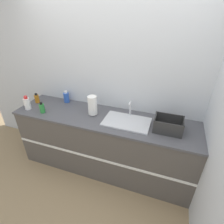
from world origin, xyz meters
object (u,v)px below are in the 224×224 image
Objects in this scene: bottle_green at (42,108)px; bottle_white_spray at (27,103)px; bottle_blue at (66,97)px; dish_rack at (168,126)px; sink at (127,121)px; bottle_amber at (37,98)px; paper_towel_roll at (92,105)px.

bottle_white_spray reaches higher than bottle_green.
bottle_blue is (0.41, 0.39, -0.01)m from bottle_white_spray.
dish_rack is at bearing 5.01° from bottle_green.
bottle_blue reaches higher than dish_rack.
sink is 3.96× the size of bottle_amber.
sink reaches higher than dish_rack.
dish_rack is (0.51, -0.01, 0.05)m from sink.
sink reaches higher than bottle_white_spray.
bottle_white_spray is 0.23m from bottle_amber.
bottle_white_spray reaches higher than bottle_blue.
bottle_blue reaches higher than bottle_green.
bottle_blue is (-1.56, 0.25, 0.02)m from dish_rack.
bottle_amber is at bearing 176.99° from sink.
paper_towel_roll is 1.73× the size of bottle_green.
paper_towel_roll is 0.72m from bottle_green.
paper_towel_roll reaches higher than sink.
bottle_green is at bearing -39.15° from bottle_amber.
dish_rack reaches higher than bottle_amber.
bottle_green is 0.26m from bottle_white_spray.
paper_towel_roll reaches higher than bottle_green.
paper_towel_roll reaches higher than bottle_amber.
bottle_green reaches higher than bottle_amber.
sink is at bearing 5.71° from bottle_white_spray.
bottle_amber is at bearing 95.78° from bottle_white_spray.
paper_towel_roll is 0.98m from bottle_white_spray.
bottle_green is 1.05× the size of bottle_amber.
bottle_amber is (-1.48, 0.08, 0.05)m from sink.
sink is at bearing -4.13° from paper_towel_roll.
sink is at bearing 179.34° from dish_rack.
bottle_blue is at bearing 44.00° from bottle_white_spray.
paper_towel_roll is 1.32× the size of bottle_white_spray.
bottle_white_spray is (-0.96, -0.18, -0.05)m from paper_towel_roll.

